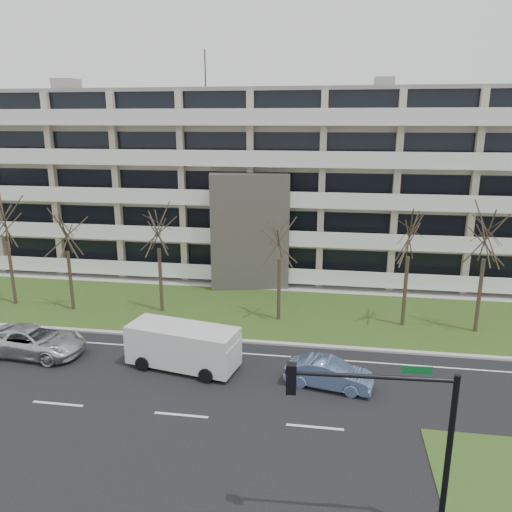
% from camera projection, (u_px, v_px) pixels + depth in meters
% --- Properties ---
extents(ground, '(160.00, 160.00, 0.00)m').
position_uv_depth(ground, '(181.00, 415.00, 22.49)').
color(ground, black).
rests_on(ground, ground).
extents(grass_verge, '(90.00, 10.00, 0.06)m').
position_uv_depth(grass_verge, '(236.00, 310.00, 34.88)').
color(grass_verge, '#2E4717').
rests_on(grass_verge, ground).
extents(curb, '(90.00, 0.35, 0.12)m').
position_uv_depth(curb, '(221.00, 340.00, 30.11)').
color(curb, '#B2B2AD').
rests_on(curb, ground).
extents(sidewalk, '(90.00, 2.00, 0.08)m').
position_uv_depth(sidewalk, '(249.00, 285.00, 40.12)').
color(sidewalk, '#B2B2AD').
rests_on(sidewalk, ground).
extents(lane_edge_line, '(90.00, 0.12, 0.01)m').
position_uv_depth(lane_edge_line, '(215.00, 351.00, 28.69)').
color(lane_edge_line, white).
rests_on(lane_edge_line, ground).
extents(apartment_building, '(60.50, 15.10, 18.75)m').
position_uv_depth(apartment_building, '(262.00, 181.00, 44.64)').
color(apartment_building, '#C3B398').
rests_on(apartment_building, ground).
extents(silver_pickup, '(6.03, 3.12, 1.62)m').
position_uv_depth(silver_pickup, '(34.00, 341.00, 28.19)').
color(silver_pickup, silver).
rests_on(silver_pickup, ground).
extents(blue_sedan, '(4.53, 2.32, 1.42)m').
position_uv_depth(blue_sedan, '(329.00, 373.00, 24.75)').
color(blue_sedan, '#718CC5').
rests_on(blue_sedan, ground).
extents(white_van, '(6.24, 3.30, 2.30)m').
position_uv_depth(white_van, '(184.00, 343.00, 26.53)').
color(white_van, silver).
rests_on(white_van, ground).
extents(traffic_signal, '(5.15, 0.57, 5.97)m').
position_uv_depth(traffic_signal, '(393.00, 429.00, 15.03)').
color(traffic_signal, black).
rests_on(traffic_signal, ground).
extents(tree_1, '(4.12, 4.12, 8.24)m').
position_uv_depth(tree_1, '(4.00, 217.00, 34.42)').
color(tree_1, '#382B21').
rests_on(tree_1, ground).
extents(tree_2, '(3.78, 3.78, 7.57)m').
position_uv_depth(tree_2, '(65.00, 228.00, 33.49)').
color(tree_2, '#382B21').
rests_on(tree_2, ground).
extents(tree_3, '(4.03, 4.03, 8.07)m').
position_uv_depth(tree_3, '(158.00, 223.00, 33.08)').
color(tree_3, '#382B21').
rests_on(tree_3, ground).
extents(tree_4, '(3.76, 3.76, 7.52)m').
position_uv_depth(tree_4, '(280.00, 234.00, 31.73)').
color(tree_4, '#382B21').
rests_on(tree_4, ground).
extents(tree_5, '(4.14, 4.14, 8.28)m').
position_uv_depth(tree_5, '(410.00, 228.00, 30.61)').
color(tree_5, '#382B21').
rests_on(tree_5, ground).
extents(tree_6, '(4.24, 4.24, 8.48)m').
position_uv_depth(tree_6, '(488.00, 229.00, 29.61)').
color(tree_6, '#382B21').
rests_on(tree_6, ground).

